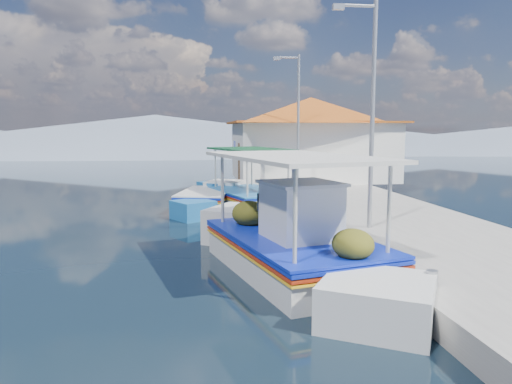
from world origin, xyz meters
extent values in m
plane|color=black|center=(0.00, 0.00, 0.00)|extent=(160.00, 160.00, 0.00)
cube|color=#9B9791|center=(5.90, 6.00, 0.25)|extent=(5.00, 44.00, 0.50)
cylinder|color=#A5A8AD|center=(3.80, -3.00, 0.65)|extent=(0.20, 0.20, 0.30)
cylinder|color=#A5A8AD|center=(3.80, 2.00, 0.65)|extent=(0.20, 0.20, 0.30)
cylinder|color=#A5A8AD|center=(3.80, 8.00, 0.65)|extent=(0.20, 0.20, 0.30)
cylinder|color=#A5A8AD|center=(3.80, 14.00, 0.65)|extent=(0.20, 0.20, 0.30)
cube|color=silver|center=(2.01, -0.18, 0.25)|extent=(3.58, 5.32, 1.06)
cube|color=silver|center=(2.79, 2.94, 0.38)|extent=(2.43, 2.43, 1.18)
cube|color=silver|center=(1.24, -3.21, 0.25)|extent=(2.37, 2.37, 1.01)
cube|color=#0D23AA|center=(2.01, -0.18, 0.74)|extent=(3.69, 5.48, 0.07)
cube|color=#AA290E|center=(2.01, -0.18, 0.65)|extent=(3.69, 5.48, 0.06)
cube|color=yellow|center=(2.01, -0.18, 0.57)|extent=(3.69, 5.48, 0.04)
cube|color=#0D23AA|center=(2.01, -0.18, 0.82)|extent=(3.70, 5.44, 0.06)
cube|color=brown|center=(2.01, -0.18, 0.78)|extent=(3.37, 5.18, 0.06)
cube|color=silver|center=(1.92, -0.51, 1.40)|extent=(1.67, 1.74, 1.23)
cube|color=silver|center=(1.92, -0.51, 2.04)|extent=(1.82, 1.88, 0.07)
cylinder|color=beige|center=(1.55, 2.04, 1.68)|extent=(0.08, 0.08, 1.79)
cylinder|color=beige|center=(3.46, 1.55, 1.68)|extent=(0.08, 0.08, 1.79)
cylinder|color=beige|center=(0.55, -1.92, 1.68)|extent=(0.08, 0.08, 1.79)
cylinder|color=beige|center=(2.46, -2.41, 1.68)|extent=(0.08, 0.08, 1.79)
cube|color=silver|center=(2.01, -0.18, 2.58)|extent=(3.70, 5.35, 0.08)
ellipsoid|color=#3C4412|center=(1.96, 1.45, 1.10)|extent=(0.85, 0.94, 0.64)
ellipsoid|color=#3C4412|center=(2.85, 1.80, 1.05)|extent=(0.72, 0.79, 0.54)
ellipsoid|color=#3C4412|center=(1.73, -2.20, 1.07)|extent=(0.76, 0.84, 0.57)
sphere|color=#FF5908|center=(3.26, 0.19, 1.62)|extent=(0.45, 0.45, 0.45)
cube|color=silver|center=(2.07, 8.31, 0.23)|extent=(3.17, 4.35, 1.00)
cube|color=silver|center=(2.85, 10.81, 0.36)|extent=(2.04, 2.04, 1.10)
cube|color=silver|center=(1.31, 5.89, 0.23)|extent=(1.98, 1.98, 0.94)
cube|color=#0D23AA|center=(2.07, 8.31, 0.69)|extent=(3.26, 4.48, 0.06)
cube|color=#AA290E|center=(2.07, 8.31, 0.61)|extent=(3.26, 4.48, 0.05)
cube|color=yellow|center=(2.07, 8.31, 0.53)|extent=(3.26, 4.48, 0.04)
cube|color=#1B64A6|center=(2.07, 8.31, 0.77)|extent=(3.27, 4.45, 0.05)
cube|color=brown|center=(2.07, 8.31, 0.73)|extent=(2.98, 4.22, 0.05)
cylinder|color=beige|center=(1.75, 10.13, 1.57)|extent=(0.07, 0.07, 1.68)
cylinder|color=beige|center=(3.36, 9.63, 1.57)|extent=(0.07, 0.07, 1.68)
cylinder|color=beige|center=(0.78, 7.00, 1.57)|extent=(0.07, 0.07, 1.68)
cylinder|color=beige|center=(2.38, 6.50, 1.57)|extent=(0.07, 0.07, 1.68)
cube|color=#0D4223|center=(2.07, 8.31, 2.41)|extent=(3.27, 4.38, 0.07)
cube|color=#1B64A6|center=(0.34, 8.71, 0.22)|extent=(2.53, 3.70, 0.94)
cube|color=#1B64A6|center=(-0.20, 10.90, 0.34)|extent=(1.76, 1.76, 1.04)
cube|color=#1B64A6|center=(0.86, 6.58, 0.22)|extent=(1.71, 1.71, 0.89)
cube|color=#0D23AA|center=(0.34, 8.71, 0.65)|extent=(2.61, 3.82, 0.06)
cube|color=#AA290E|center=(0.34, 8.71, 0.57)|extent=(2.61, 3.82, 0.05)
cube|color=yellow|center=(0.34, 8.71, 0.51)|extent=(2.61, 3.82, 0.04)
cube|color=silver|center=(0.34, 8.71, 0.72)|extent=(2.62, 3.79, 0.05)
cube|color=brown|center=(0.34, 8.71, 0.69)|extent=(2.38, 3.61, 0.05)
cube|color=white|center=(6.20, 15.00, 2.00)|extent=(8.00, 6.00, 3.00)
cube|color=#A74F17|center=(6.20, 15.00, 3.55)|extent=(8.64, 6.48, 0.10)
pyramid|color=#A74F17|center=(6.20, 15.00, 4.20)|extent=(10.49, 10.49, 1.40)
cube|color=brown|center=(2.22, 14.00, 1.50)|extent=(0.06, 1.00, 2.00)
cube|color=#0D23AA|center=(2.22, 16.50, 2.10)|extent=(0.06, 1.20, 0.90)
cylinder|color=#A5A8AD|center=(4.60, 2.00, 3.50)|extent=(0.12, 0.12, 6.00)
cylinder|color=#A5A8AD|center=(4.10, 2.00, 6.35)|extent=(1.00, 0.08, 0.08)
cube|color=#A5A8AD|center=(3.60, 2.00, 6.30)|extent=(0.30, 0.14, 0.14)
cylinder|color=#A5A8AD|center=(4.60, 11.00, 3.50)|extent=(0.12, 0.12, 6.00)
cylinder|color=#A5A8AD|center=(4.10, 11.00, 6.35)|extent=(1.00, 0.08, 0.08)
cube|color=#A5A8AD|center=(3.60, 11.00, 6.30)|extent=(0.30, 0.14, 0.14)
cone|color=slate|center=(-5.00, 56.00, 2.45)|extent=(96.00, 96.00, 5.50)
cone|color=slate|center=(25.00, 56.00, 1.60)|extent=(76.80, 76.80, 3.80)
camera|label=1|loc=(-0.21, -10.39, 3.16)|focal=33.59mm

